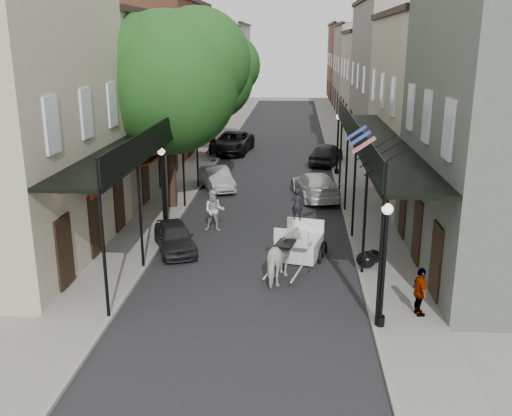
% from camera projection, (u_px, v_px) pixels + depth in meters
% --- Properties ---
extents(ground, '(140.00, 140.00, 0.00)m').
position_uv_depth(ground, '(246.00, 296.00, 18.90)').
color(ground, gray).
rests_on(ground, ground).
extents(road, '(8.00, 90.00, 0.01)m').
position_uv_depth(road, '(273.00, 168.00, 38.05)').
color(road, black).
rests_on(road, ground).
extents(sidewalk_left, '(2.20, 90.00, 0.12)m').
position_uv_depth(sidewalk_left, '(199.00, 166.00, 38.38)').
color(sidewalk_left, gray).
rests_on(sidewalk_left, ground).
extents(sidewalk_right, '(2.20, 90.00, 0.12)m').
position_uv_depth(sidewalk_right, '(348.00, 168.00, 37.69)').
color(sidewalk_right, gray).
rests_on(sidewalk_right, ground).
extents(building_row_left, '(5.00, 80.00, 10.50)m').
position_uv_depth(building_row_left, '(174.00, 78.00, 46.74)').
color(building_row_left, '#BAB395').
rests_on(building_row_left, ground).
extents(building_row_right, '(5.00, 80.00, 10.50)m').
position_uv_depth(building_row_right, '(386.00, 79.00, 45.55)').
color(building_row_right, gray).
rests_on(building_row_right, ground).
extents(gallery_left, '(2.20, 18.05, 4.88)m').
position_uv_depth(gallery_left, '(150.00, 138.00, 24.78)').
color(gallery_left, black).
rests_on(gallery_left, sidewalk_left).
extents(gallery_right, '(2.20, 18.05, 4.88)m').
position_uv_depth(gallery_right, '(373.00, 141.00, 24.12)').
color(gallery_right, black).
rests_on(gallery_right, sidewalk_right).
extents(tree_near, '(7.31, 6.80, 9.63)m').
position_uv_depth(tree_near, '(177.00, 77.00, 27.12)').
color(tree_near, '#382619').
rests_on(tree_near, sidewalk_left).
extents(tree_far, '(6.45, 6.00, 8.61)m').
position_uv_depth(tree_far, '(217.00, 75.00, 40.70)').
color(tree_far, '#382619').
rests_on(tree_far, sidewalk_left).
extents(lamppost_right_near, '(0.32, 0.32, 3.71)m').
position_uv_depth(lamppost_right_near, '(384.00, 264.00, 16.13)').
color(lamppost_right_near, black).
rests_on(lamppost_right_near, sidewalk_right).
extents(lamppost_left, '(0.32, 0.32, 3.71)m').
position_uv_depth(lamppost_left, '(163.00, 189.00, 24.36)').
color(lamppost_left, black).
rests_on(lamppost_left, sidewalk_left).
extents(lamppost_right_far, '(0.32, 0.32, 3.71)m').
position_uv_depth(lamppost_right_far, '(338.00, 143.00, 35.28)').
color(lamppost_right_far, black).
rests_on(lamppost_right_far, sidewalk_right).
extents(horse, '(1.42, 2.26, 1.77)m').
position_uv_depth(horse, '(284.00, 257.00, 19.84)').
color(horse, silver).
rests_on(horse, ground).
extents(carriage, '(2.19, 2.88, 2.95)m').
position_uv_depth(carriage, '(303.00, 227.00, 22.28)').
color(carriage, black).
rests_on(carriage, ground).
extents(pedestrian_walking, '(0.96, 0.78, 1.88)m').
position_uv_depth(pedestrian_walking, '(214.00, 211.00, 25.10)').
color(pedestrian_walking, '#BAB9AF').
rests_on(pedestrian_walking, ground).
extents(pedestrian_sidewalk_left, '(1.17, 0.94, 1.59)m').
position_uv_depth(pedestrian_sidewalk_left, '(213.00, 150.00, 39.30)').
color(pedestrian_sidewalk_left, gray).
rests_on(pedestrian_sidewalk_left, sidewalk_left).
extents(pedestrian_sidewalk_right, '(0.52, 0.94, 1.52)m').
position_uv_depth(pedestrian_sidewalk_right, '(420.00, 292.00, 17.10)').
color(pedestrian_sidewalk_right, gray).
rests_on(pedestrian_sidewalk_right, sidewalk_right).
extents(car_left_near, '(2.55, 3.73, 1.18)m').
position_uv_depth(car_left_near, '(175.00, 237.00, 22.79)').
color(car_left_near, black).
rests_on(car_left_near, ground).
extents(car_left_mid, '(2.62, 4.06, 1.27)m').
position_uv_depth(car_left_mid, '(217.00, 178.00, 32.33)').
color(car_left_mid, '#97989C').
rests_on(car_left_mid, ground).
extents(car_left_far, '(3.18, 5.91, 1.58)m').
position_uv_depth(car_left_far, '(232.00, 143.00, 42.89)').
color(car_left_far, black).
rests_on(car_left_far, ground).
extents(car_right_near, '(2.85, 5.10, 1.40)m').
position_uv_depth(car_right_near, '(315.00, 186.00, 30.47)').
color(car_right_near, silver).
rests_on(car_right_near, ground).
extents(car_right_far, '(2.79, 4.64, 1.48)m').
position_uv_depth(car_right_far, '(326.00, 153.00, 38.98)').
color(car_right_far, black).
rests_on(car_right_far, ground).
extents(trash_bags, '(0.98, 1.13, 0.62)m').
position_uv_depth(trash_bags, '(369.00, 258.00, 21.03)').
color(trash_bags, black).
rests_on(trash_bags, sidewalk_right).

